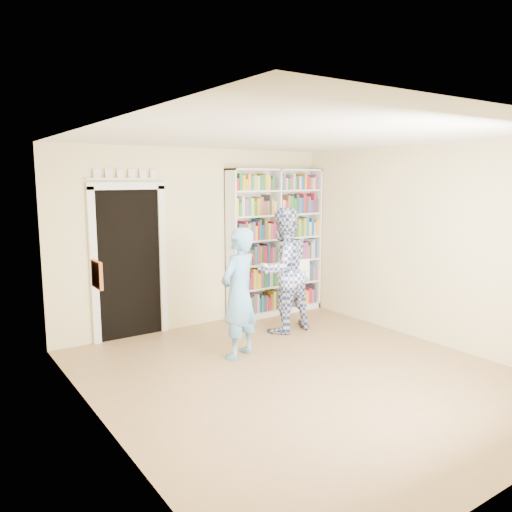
% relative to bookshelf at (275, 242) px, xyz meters
% --- Properties ---
extents(floor, '(5.00, 5.00, 0.00)m').
position_rel_bookshelf_xyz_m(floor, '(-1.35, -2.34, -1.21)').
color(floor, olive).
rests_on(floor, ground).
extents(ceiling, '(5.00, 5.00, 0.00)m').
position_rel_bookshelf_xyz_m(ceiling, '(-1.35, -2.34, 1.49)').
color(ceiling, white).
rests_on(ceiling, wall_back).
extents(wall_back, '(4.50, 0.00, 4.50)m').
position_rel_bookshelf_xyz_m(wall_back, '(-1.35, 0.16, 0.14)').
color(wall_back, beige).
rests_on(wall_back, floor).
extents(wall_left, '(0.00, 5.00, 5.00)m').
position_rel_bookshelf_xyz_m(wall_left, '(-3.60, -2.34, 0.14)').
color(wall_left, beige).
rests_on(wall_left, floor).
extents(wall_right, '(0.00, 5.00, 5.00)m').
position_rel_bookshelf_xyz_m(wall_right, '(0.90, -2.34, 0.14)').
color(wall_right, beige).
rests_on(wall_right, floor).
extents(bookshelf, '(1.75, 0.33, 2.40)m').
position_rel_bookshelf_xyz_m(bookshelf, '(0.00, 0.00, 0.00)').
color(bookshelf, white).
rests_on(bookshelf, floor).
extents(doorway, '(1.10, 0.08, 2.43)m').
position_rel_bookshelf_xyz_m(doorway, '(-2.45, 0.13, -0.03)').
color(doorway, black).
rests_on(doorway, floor).
extents(wall_art, '(0.03, 0.25, 0.25)m').
position_rel_bookshelf_xyz_m(wall_art, '(-3.58, -2.14, 0.19)').
color(wall_art, brown).
rests_on(wall_art, wall_left).
extents(man_blue, '(0.71, 0.60, 1.65)m').
position_rel_bookshelf_xyz_m(man_blue, '(-1.61, -1.42, -0.39)').
color(man_blue, '#5F9DD4').
rests_on(man_blue, floor).
extents(man_plaid, '(0.92, 0.73, 1.84)m').
position_rel_bookshelf_xyz_m(man_plaid, '(-0.49, -0.87, -0.30)').
color(man_plaid, navy).
rests_on(man_plaid, floor).
extents(paper_sheet, '(0.20, 0.03, 0.28)m').
position_rel_bookshelf_xyz_m(paper_sheet, '(-0.32, -1.12, -0.25)').
color(paper_sheet, white).
rests_on(paper_sheet, man_plaid).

